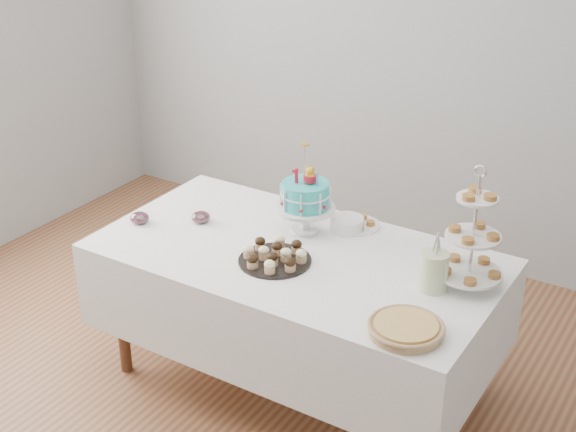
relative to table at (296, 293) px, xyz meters
The scene contains 12 objects.
floor 0.62m from the table, 90.00° to the right, with size 5.00×5.00×0.00m, color brown.
walls 0.86m from the table, 90.00° to the right, with size 5.04×4.04×2.70m.
table is the anchor object (origin of this frame).
birthday_cake 0.41m from the table, 109.82° to the left, with size 0.30×0.30×0.45m.
cupcake_tray 0.30m from the table, 105.78° to the right, with size 0.34×0.34×0.08m.
pie 0.84m from the table, 25.84° to the right, with size 0.31×0.31×0.05m.
tiered_stand 0.93m from the table, 10.19° to the left, with size 0.29×0.29×0.57m.
plate_stack 0.43m from the table, 74.65° to the left, with size 0.17×0.17×0.07m.
pastry_plate 0.48m from the table, 74.02° to the left, with size 0.24×0.24×0.04m.
jam_bowl_a 0.89m from the table, 169.72° to the right, with size 0.10×0.10×0.06m.
jam_bowl_b 0.64m from the table, behind, with size 0.10×0.10×0.06m.
utensil_pitcher 0.75m from the table, ahead, with size 0.13×0.12×0.27m.
Camera 1 is at (1.73, -2.55, 2.59)m, focal length 50.00 mm.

